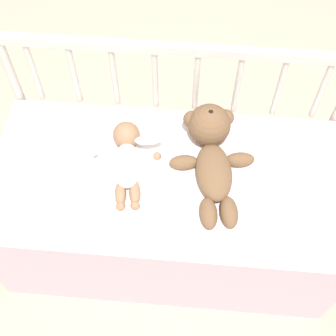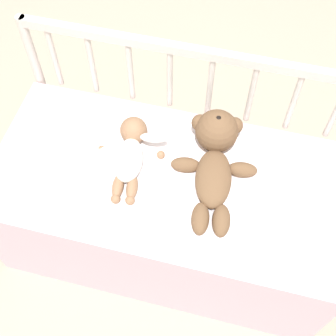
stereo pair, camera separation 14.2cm
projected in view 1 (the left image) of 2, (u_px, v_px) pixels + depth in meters
ground_plane at (168, 236)px, 2.14m from camera, size 12.00×12.00×0.00m
crib_mattress at (168, 210)px, 1.92m from camera, size 1.31×0.63×0.52m
crib_rail at (175, 92)px, 1.81m from camera, size 1.31×0.04×0.85m
blanket at (179, 176)px, 1.70m from camera, size 0.83×0.57×0.01m
teddy_bear at (212, 149)px, 1.70m from camera, size 0.32×0.48×0.16m
baby at (127, 158)px, 1.70m from camera, size 0.26×0.35×0.10m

